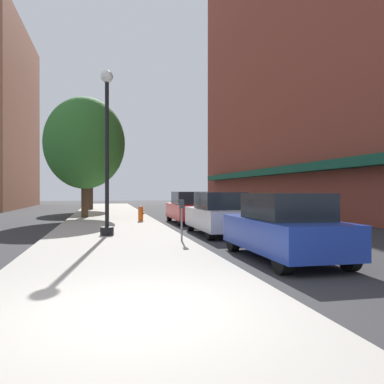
# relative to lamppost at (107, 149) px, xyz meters

# --- Properties ---
(ground_plane) EXTENTS (90.00, 90.00, 0.00)m
(ground_plane) POSITION_rel_lamppost_xyz_m (4.25, 8.61, -3.20)
(ground_plane) COLOR #2D2D30
(sidewalk_slab) EXTENTS (4.80, 50.00, 0.12)m
(sidewalk_slab) POSITION_rel_lamppost_xyz_m (0.25, 9.61, -3.14)
(sidewalk_slab) COLOR #A8A399
(sidewalk_slab) RESTS_ON ground
(building_right_brick) EXTENTS (6.80, 40.00, 28.25)m
(building_right_brick) POSITION_rel_lamppost_xyz_m (15.25, 12.61, 10.90)
(building_right_brick) COLOR brown
(building_right_brick) RESTS_ON ground
(lamppost) EXTENTS (0.48, 0.48, 5.90)m
(lamppost) POSITION_rel_lamppost_xyz_m (0.00, 0.00, 0.00)
(lamppost) COLOR black
(lamppost) RESTS_ON sidewalk_slab
(fire_hydrant) EXTENTS (0.33, 0.26, 0.79)m
(fire_hydrant) POSITION_rel_lamppost_xyz_m (1.77, 6.40, -2.68)
(fire_hydrant) COLOR #E05614
(fire_hydrant) RESTS_ON sidewalk_slab
(parking_meter_near) EXTENTS (0.14, 0.09, 1.31)m
(parking_meter_near) POSITION_rel_lamppost_xyz_m (2.30, -2.15, -2.25)
(parking_meter_near) COLOR slate
(parking_meter_near) RESTS_ON sidewalk_slab
(tree_near) EXTENTS (4.32, 4.32, 7.27)m
(tree_near) POSITION_rel_lamppost_xyz_m (-1.22, 20.09, 1.69)
(tree_near) COLOR #422D1E
(tree_near) RESTS_ON sidewalk_slab
(tree_mid) EXTENTS (4.73, 4.73, 7.14)m
(tree_mid) POSITION_rel_lamppost_xyz_m (-1.23, 9.94, 1.33)
(tree_mid) COLOR #422D1E
(tree_mid) RESTS_ON sidewalk_slab
(car_blue) EXTENTS (1.80, 4.30, 1.66)m
(car_blue) POSITION_rel_lamppost_xyz_m (4.25, -5.43, -2.39)
(car_blue) COLOR black
(car_blue) RESTS_ON ground
(car_silver) EXTENTS (1.80, 4.30, 1.66)m
(car_silver) POSITION_rel_lamppost_xyz_m (4.25, 0.30, -2.39)
(car_silver) COLOR black
(car_silver) RESTS_ON ground
(car_red) EXTENTS (1.80, 4.30, 1.66)m
(car_red) POSITION_rel_lamppost_xyz_m (4.25, 5.94, -2.39)
(car_red) COLOR black
(car_red) RESTS_ON ground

